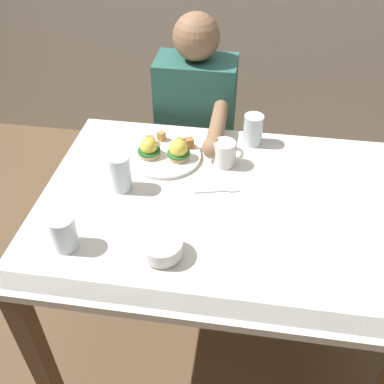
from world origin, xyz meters
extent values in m
plane|color=brown|center=(0.00, 0.00, 0.00)|extent=(6.00, 6.00, 0.00)
cube|color=white|center=(0.00, 0.00, 0.73)|extent=(1.20, 0.90, 0.03)
cube|color=#3F7F51|center=(0.00, -0.40, 0.74)|extent=(1.20, 0.06, 0.00)
cube|color=#3F7F51|center=(0.00, 0.40, 0.74)|extent=(1.20, 0.06, 0.00)
cube|color=brown|center=(-0.55, -0.40, 0.36)|extent=(0.06, 0.06, 0.71)
cube|color=brown|center=(-0.55, 0.40, 0.36)|extent=(0.06, 0.06, 0.71)
cube|color=brown|center=(0.55, 0.40, 0.36)|extent=(0.06, 0.06, 0.71)
cylinder|color=white|center=(-0.23, 0.22, 0.75)|extent=(0.27, 0.27, 0.01)
cylinder|color=tan|center=(-0.28, 0.21, 0.76)|extent=(0.08, 0.08, 0.02)
cylinder|color=#236028|center=(-0.28, 0.21, 0.78)|extent=(0.08, 0.08, 0.01)
sphere|color=yellow|center=(-0.28, 0.21, 0.80)|extent=(0.06, 0.06, 0.06)
cylinder|color=tan|center=(-0.17, 0.21, 0.76)|extent=(0.08, 0.08, 0.02)
cylinder|color=#286B2D|center=(-0.17, 0.21, 0.78)|extent=(0.08, 0.08, 0.01)
sphere|color=yellow|center=(-0.17, 0.21, 0.80)|extent=(0.07, 0.07, 0.07)
cube|color=#AD7038|center=(-0.16, 0.28, 0.77)|extent=(0.03, 0.03, 0.03)
cube|color=#AD7038|center=(-0.17, 0.28, 0.77)|extent=(0.04, 0.04, 0.03)
cube|color=#B77A42|center=(-0.30, 0.29, 0.77)|extent=(0.04, 0.04, 0.03)
cube|color=#AD7038|center=(-0.14, 0.29, 0.77)|extent=(0.04, 0.04, 0.04)
cube|color=#B77A42|center=(-0.18, 0.28, 0.77)|extent=(0.03, 0.03, 0.04)
cube|color=tan|center=(-0.26, 0.32, 0.77)|extent=(0.03, 0.03, 0.03)
cylinder|color=white|center=(-0.14, -0.25, 0.74)|extent=(0.10, 0.10, 0.01)
cylinder|color=white|center=(-0.14, -0.25, 0.77)|extent=(0.12, 0.12, 0.04)
cube|color=#F4DB66|center=(-0.13, -0.25, 0.78)|extent=(0.04, 0.04, 0.03)
cube|color=#F4DB66|center=(-0.15, -0.26, 0.78)|extent=(0.03, 0.03, 0.02)
cube|color=#B7E093|center=(-0.13, -0.24, 0.78)|extent=(0.04, 0.04, 0.03)
cube|color=#B7E093|center=(-0.14, -0.26, 0.78)|extent=(0.03, 0.03, 0.02)
cube|color=#EA6B70|center=(-0.13, -0.26, 0.78)|extent=(0.03, 0.03, 0.03)
cube|color=#B7E093|center=(-0.14, -0.27, 0.77)|extent=(0.03, 0.03, 0.02)
cube|color=#EA6B70|center=(-0.15, -0.25, 0.78)|extent=(0.03, 0.03, 0.02)
cylinder|color=white|center=(-0.01, 0.22, 0.79)|extent=(0.08, 0.08, 0.09)
cylinder|color=black|center=(-0.01, 0.22, 0.83)|extent=(0.07, 0.07, 0.01)
torus|color=white|center=(0.03, 0.22, 0.79)|extent=(0.06, 0.02, 0.06)
cube|color=silver|center=(-0.03, 0.06, 0.74)|extent=(0.12, 0.04, 0.00)
cube|color=silver|center=(0.04, 0.08, 0.74)|extent=(0.04, 0.03, 0.00)
cylinder|color=silver|center=(0.09, 0.37, 0.80)|extent=(0.07, 0.07, 0.12)
cylinder|color=silver|center=(0.09, 0.37, 0.77)|extent=(0.07, 0.07, 0.06)
cylinder|color=silver|center=(-0.43, -0.25, 0.80)|extent=(0.08, 0.08, 0.11)
cylinder|color=silver|center=(-0.43, -0.25, 0.77)|extent=(0.07, 0.07, 0.06)
cylinder|color=silver|center=(-0.34, 0.03, 0.81)|extent=(0.07, 0.07, 0.13)
cylinder|color=silver|center=(-0.34, 0.03, 0.77)|extent=(0.07, 0.07, 0.07)
cylinder|color=#33333D|center=(-0.26, 0.53, 0.23)|extent=(0.11, 0.11, 0.45)
cylinder|color=#33333D|center=(-0.08, 0.53, 0.23)|extent=(0.11, 0.11, 0.45)
cube|color=#2D665B|center=(-0.17, 0.63, 0.70)|extent=(0.34, 0.20, 0.50)
sphere|color=#936B4C|center=(-0.17, 0.63, 1.04)|extent=(0.19, 0.19, 0.19)
cylinder|color=#936B4C|center=(-0.05, 0.38, 0.80)|extent=(0.06, 0.30, 0.06)
sphere|color=#936B4C|center=(-0.05, 0.23, 0.80)|extent=(0.08, 0.08, 0.08)
camera|label=1|loc=(0.07, -1.08, 1.72)|focal=41.58mm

